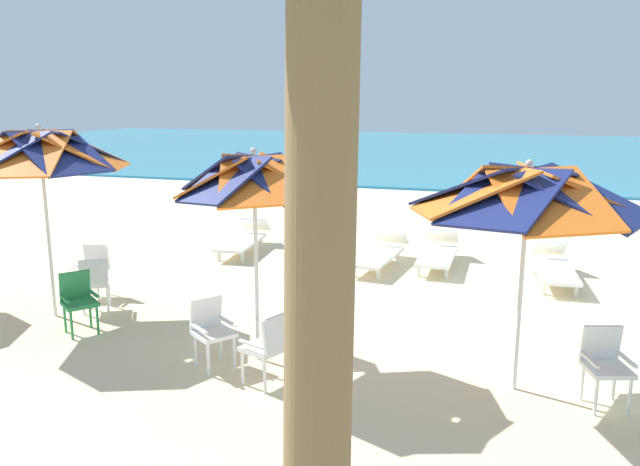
% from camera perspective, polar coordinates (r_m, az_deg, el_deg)
% --- Properties ---
extents(ground_plane, '(80.00, 80.00, 0.00)m').
position_cam_1_polar(ground_plane, '(10.39, 16.36, -6.75)').
color(ground_plane, beige).
extents(sea, '(80.00, 36.00, 0.10)m').
position_cam_1_polar(sea, '(40.58, 17.71, 6.98)').
color(sea, teal).
rests_on(sea, ground).
extents(surf_foam, '(80.00, 0.70, 0.01)m').
position_cam_1_polar(surf_foam, '(22.39, 17.34, 3.16)').
color(surf_foam, white).
rests_on(surf_foam, ground).
extents(beach_umbrella_0, '(2.56, 2.56, 2.63)m').
position_cam_1_polar(beach_umbrella_0, '(7.15, 18.18, 3.48)').
color(beach_umbrella_0, silver).
rests_on(beach_umbrella_0, ground).
extents(plastic_chair_0, '(0.55, 0.58, 0.87)m').
position_cam_1_polar(plastic_chair_0, '(7.57, 24.28, -10.51)').
color(plastic_chair_0, white).
rests_on(plastic_chair_0, ground).
extents(beach_umbrella_1, '(2.00, 2.00, 2.69)m').
position_cam_1_polar(beach_umbrella_1, '(7.66, -5.94, 4.88)').
color(beach_umbrella_1, silver).
rests_on(beach_umbrella_1, ground).
extents(plastic_chair_1, '(0.59, 0.57, 0.87)m').
position_cam_1_polar(plastic_chair_1, '(7.38, -4.69, -10.01)').
color(plastic_chair_1, white).
rests_on(plastic_chair_1, ground).
extents(plastic_chair_2, '(0.63, 0.62, 0.87)m').
position_cam_1_polar(plastic_chair_2, '(7.98, -9.76, -8.40)').
color(plastic_chair_2, white).
rests_on(plastic_chair_2, ground).
extents(plastic_chair_3, '(0.61, 0.59, 0.87)m').
position_cam_1_polar(plastic_chair_3, '(8.20, -0.98, -7.65)').
color(plastic_chair_3, white).
rests_on(plastic_chair_3, ground).
extents(beach_umbrella_2, '(2.52, 2.52, 2.90)m').
position_cam_1_polar(beach_umbrella_2, '(10.09, -23.85, 6.72)').
color(beach_umbrella_2, silver).
rests_on(beach_umbrella_2, ground).
extents(plastic_chair_4, '(0.61, 0.62, 0.87)m').
position_cam_1_polar(plastic_chair_4, '(10.40, -19.61, -4.08)').
color(plastic_chair_4, white).
rests_on(plastic_chair_4, ground).
extents(plastic_chair_5, '(0.63, 0.62, 0.87)m').
position_cam_1_polar(plastic_chair_5, '(9.59, -20.94, -5.53)').
color(plastic_chair_5, '#2D8C4C').
rests_on(plastic_chair_5, ground).
extents(plastic_chair_6, '(0.52, 0.54, 0.87)m').
position_cam_1_polar(plastic_chair_6, '(11.25, -19.73, -2.90)').
color(plastic_chair_6, white).
rests_on(plastic_chair_6, ground).
extents(sun_lounger_0, '(0.81, 2.19, 0.62)m').
position_cam_1_polar(sun_lounger_0, '(12.19, 20.33, -2.86)').
color(sun_lounger_0, white).
rests_on(sun_lounger_0, ground).
extents(sun_lounger_1, '(0.67, 2.15, 0.62)m').
position_cam_1_polar(sun_lounger_1, '(12.70, 10.59, -1.71)').
color(sun_lounger_1, white).
rests_on(sun_lounger_1, ground).
extents(sun_lounger_2, '(0.82, 2.19, 0.62)m').
position_cam_1_polar(sun_lounger_2, '(12.48, 5.37, -1.80)').
color(sun_lounger_2, white).
rests_on(sun_lounger_2, ground).
extents(sun_lounger_3, '(0.84, 2.20, 0.62)m').
position_cam_1_polar(sun_lounger_3, '(13.75, -6.90, -0.54)').
color(sun_lounger_3, white).
rests_on(sun_lounger_3, ground).
extents(palm_tree_2, '(3.23, 2.71, 4.35)m').
position_cam_1_polar(palm_tree_2, '(2.93, 0.29, 0.16)').
color(palm_tree_2, brown).
rests_on(palm_tree_2, ground).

